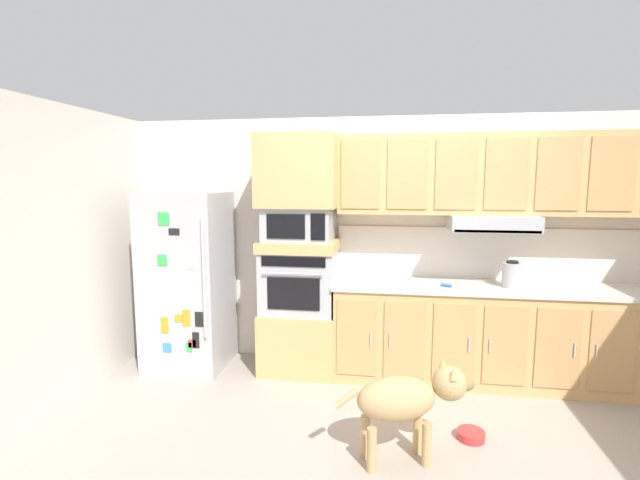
{
  "coord_description": "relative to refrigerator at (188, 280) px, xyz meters",
  "views": [
    {
      "loc": [
        -0.08,
        -3.45,
        1.86
      ],
      "look_at": [
        -0.71,
        0.56,
        1.33
      ],
      "focal_mm": 25.0,
      "sensor_mm": 36.0,
      "label": 1
    }
  ],
  "objects": [
    {
      "name": "back_kitchen_wall",
      "position": [
        2.07,
        0.43,
        0.37
      ],
      "size": [
        6.2,
        0.12,
        2.5
      ],
      "primitive_type": "cube",
      "color": "beige",
      "rests_on": "ground"
    },
    {
      "name": "screwdriver",
      "position": [
        2.52,
        -0.05,
        0.05
      ],
      "size": [
        0.15,
        0.16,
        0.03
      ],
      "color": "blue",
      "rests_on": "countertop_slab"
    },
    {
      "name": "countertop_slab",
      "position": [
        3.0,
        0.07,
        0.02
      ],
      "size": [
        3.03,
        0.64,
        0.04
      ],
      "primitive_type": "cube",
      "color": "beige",
      "rests_on": "lower_cabinet_run"
    },
    {
      "name": "side_panel_left",
      "position": [
        -0.73,
        -0.68,
        0.37
      ],
      "size": [
        0.12,
        7.1,
        2.5
      ],
      "primitive_type": "cube",
      "color": "beige",
      "rests_on": "ground"
    },
    {
      "name": "microwave",
      "position": [
        1.13,
        0.07,
        0.58
      ],
      "size": [
        0.64,
        0.54,
        0.32
      ],
      "color": "#A8AAAF",
      "rests_on": "appliance_mid_shelf"
    },
    {
      "name": "appliance_upper_cabinet",
      "position": [
        1.13,
        0.07,
        1.08
      ],
      "size": [
        0.74,
        0.62,
        0.68
      ],
      "primitive_type": "cube",
      "color": "tan",
      "rests_on": "microwave"
    },
    {
      "name": "backsplash_panel",
      "position": [
        3.0,
        0.36,
        0.29
      ],
      "size": [
        3.03,
        0.02,
        0.5
      ],
      "primitive_type": "cube",
      "color": "silver",
      "rests_on": "countertop_slab"
    },
    {
      "name": "appliance_mid_shelf",
      "position": [
        1.13,
        0.07,
        0.37
      ],
      "size": [
        0.74,
        0.62,
        0.1
      ],
      "primitive_type": "cube",
      "color": "tan",
      "rests_on": "built_in_oven"
    },
    {
      "name": "upper_cabinet_with_hood",
      "position": [
        2.99,
        0.19,
        1.02
      ],
      "size": [
        2.99,
        0.48,
        0.88
      ],
      "color": "tan",
      "rests_on": "backsplash_panel"
    },
    {
      "name": "dog_food_bowl",
      "position": [
        2.61,
        -0.96,
        -0.85
      ],
      "size": [
        0.2,
        0.2,
        0.06
      ],
      "color": "red",
      "rests_on": "ground"
    },
    {
      "name": "oven_base_cabinet",
      "position": [
        1.13,
        0.07,
        -0.58
      ],
      "size": [
        0.74,
        0.62,
        0.6
      ],
      "primitive_type": "cube",
      "color": "tan",
      "rests_on": "ground"
    },
    {
      "name": "lower_cabinet_run",
      "position": [
        3.0,
        0.07,
        -0.44
      ],
      "size": [
        2.99,
        0.63,
        0.88
      ],
      "color": "tan",
      "rests_on": "ground"
    },
    {
      "name": "electric_kettle",
      "position": [
        3.09,
        0.02,
        0.15
      ],
      "size": [
        0.17,
        0.17,
        0.24
      ],
      "color": "#A8AAAF",
      "rests_on": "countertop_slab"
    },
    {
      "name": "refrigerator",
      "position": [
        0.0,
        0.0,
        0.0
      ],
      "size": [
        0.76,
        0.73,
        1.76
      ],
      "color": "#ADADB2",
      "rests_on": "ground"
    },
    {
      "name": "ground_plane",
      "position": [
        2.07,
        -0.68,
        -0.88
      ],
      "size": [
        9.6,
        9.6,
        0.0
      ],
      "primitive_type": "plane",
      "color": "#9E9389"
    },
    {
      "name": "dog",
      "position": [
        2.14,
        -1.28,
        -0.44
      ],
      "size": [
        0.94,
        0.45,
        0.66
      ],
      "rotation": [
        0.0,
        0.0,
        0.32
      ],
      "color": "tan",
      "rests_on": "ground"
    },
    {
      "name": "built_in_oven",
      "position": [
        1.13,
        0.07,
        0.02
      ],
      "size": [
        0.7,
        0.62,
        0.6
      ],
      "color": "#A8AAAF",
      "rests_on": "oven_base_cabinet"
    }
  ]
}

